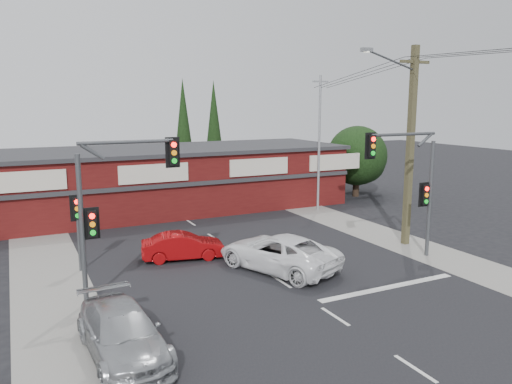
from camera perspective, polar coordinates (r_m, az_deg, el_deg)
name	(u,v)px	position (r m, az deg, el deg)	size (l,w,h in m)	color
ground	(293,290)	(20.01, 4.27, -11.05)	(120.00, 120.00, 0.00)	black
road_strip	(240,255)	(24.20, -1.79, -7.22)	(14.00, 70.00, 0.01)	black
verge_left	(51,283)	(22.26, -22.42, -9.56)	(3.00, 70.00, 0.02)	gray
verge_right	(379,235)	(28.64, 13.93, -4.75)	(3.00, 70.00, 0.02)	gray
stop_line	(388,287)	(20.82, 14.90, -10.48)	(6.50, 0.35, 0.01)	silver
white_suv	(278,252)	(21.99, 2.55, -6.91)	(2.59, 5.62, 1.56)	white
silver_suv	(122,333)	(15.40, -15.02, -15.28)	(1.97, 4.85, 1.41)	#A4A7AA
red_sedan	(183,246)	(23.68, -8.32, -6.14)	(1.33, 3.83, 1.26)	#96090B
lane_dashes	(243,256)	(23.98, -1.55, -7.35)	(0.12, 47.11, 0.01)	silver
shop_building	(154,179)	(34.48, -11.63, 1.45)	(27.30, 8.40, 4.22)	#470E0E
tree_cluster	(355,159)	(39.96, 11.29, 3.74)	(5.90, 5.10, 5.50)	#2D2116
conifer_near	(183,124)	(42.14, -8.29, 7.67)	(1.80, 1.80, 9.25)	#2D2116
conifer_far	(214,123)	(45.20, -4.83, 7.90)	(1.80, 1.80, 9.25)	#2D2116
traffic_mast_left	(111,196)	(18.60, -16.20, -0.47)	(3.77, 0.27, 5.97)	#47494C
traffic_mast_right	(413,176)	(23.88, 17.49, 1.78)	(3.96, 0.27, 5.97)	#47494C
pedestal_signal	(77,217)	(22.68, -19.74, -2.73)	(0.55, 0.27, 3.38)	#47494C
utility_pole	(409,140)	(26.19, 17.05, 5.70)	(4.38, 0.59, 10.00)	brown
steel_pole	(319,141)	(33.70, 7.23, 5.78)	(1.20, 0.16, 9.00)	gray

